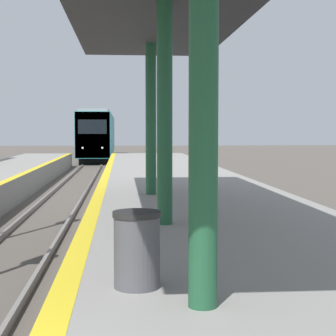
% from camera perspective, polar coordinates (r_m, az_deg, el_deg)
% --- Properties ---
extents(train, '(2.75, 23.49, 4.45)m').
position_cam_1_polar(train, '(55.35, -7.06, 3.31)').
color(train, black).
rests_on(train, ground).
extents(station_canopy, '(3.71, 14.47, 4.20)m').
position_cam_1_polar(station_canopy, '(10.36, -0.35, 16.24)').
color(station_canopy, '#1E5133').
rests_on(station_canopy, platform_right).
extents(trash_bin, '(0.52, 0.52, 0.83)m').
position_cam_1_polar(trash_bin, '(6.12, -3.17, -8.23)').
color(trash_bin, '#4C4C51').
rests_on(trash_bin, platform_right).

